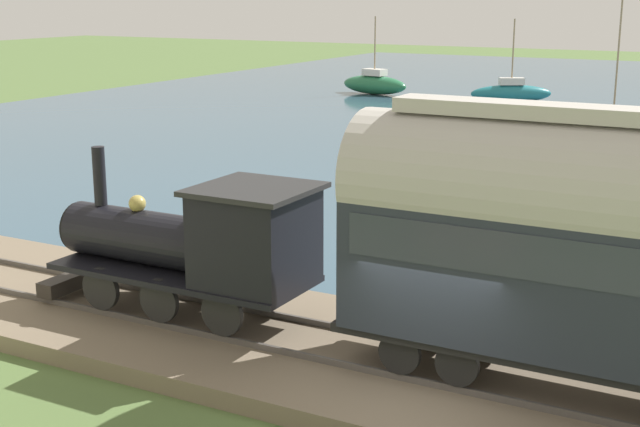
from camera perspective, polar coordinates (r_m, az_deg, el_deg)
The scene contains 8 objects.
ground_plane at distance 15.29m, azimuth 6.30°, elevation -12.89°, with size 200.00×200.00×0.00m, color #516B38.
rail_embankment at distance 16.32m, azimuth 8.10°, elevation -10.44°, with size 5.27×56.00×0.48m.
steam_locomotive at distance 18.04m, azimuth -7.52°, elevation -1.78°, with size 2.18×6.11×3.26m.
passenger_coach at distance 14.76m, azimuth 17.00°, elevation -1.59°, with size 2.29×8.33×4.71m.
sailboat_black at distance 50.15m, azimuth 18.26°, elevation 5.94°, with size 1.21×5.07×8.27m.
sailboat_green at distance 62.42m, azimuth 3.50°, elevation 8.27°, with size 2.48×5.34×5.30m.
sailboat_teal at distance 58.90m, azimuth 12.13°, elevation 7.58°, with size 3.65×5.05×5.27m.
rowboat_far_out at distance 26.64m, azimuth -14.55°, elevation -1.00°, with size 2.48×2.88×0.40m.
Camera 1 is at (-12.69, -5.02, 6.89)m, focal length 50.00 mm.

